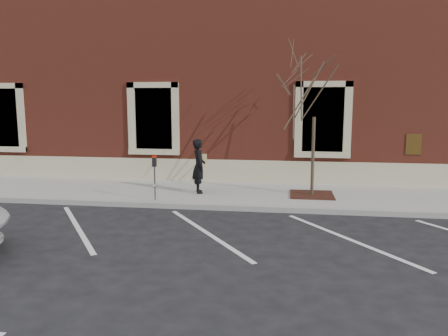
# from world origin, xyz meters

# --- Properties ---
(ground) EXTENTS (120.00, 120.00, 0.00)m
(ground) POSITION_xyz_m (0.00, 0.00, 0.00)
(ground) COLOR #28282B
(ground) RESTS_ON ground
(sidewalk_near) EXTENTS (40.00, 3.50, 0.15)m
(sidewalk_near) POSITION_xyz_m (0.00, 1.75, 0.07)
(sidewalk_near) COLOR #B0AFA5
(sidewalk_near) RESTS_ON ground
(curb_near) EXTENTS (40.00, 0.12, 0.15)m
(curb_near) POSITION_xyz_m (0.00, -0.05, 0.07)
(curb_near) COLOR #9E9E99
(curb_near) RESTS_ON ground
(parking_stripes) EXTENTS (28.00, 4.40, 0.01)m
(parking_stripes) POSITION_xyz_m (0.00, -2.20, 0.00)
(parking_stripes) COLOR silver
(parking_stripes) RESTS_ON ground
(building_civic) EXTENTS (40.00, 8.62, 8.00)m
(building_civic) POSITION_xyz_m (0.00, 7.74, 4.00)
(building_civic) COLOR maroon
(building_civic) RESTS_ON ground
(man) EXTENTS (0.60, 0.73, 1.71)m
(man) POSITION_xyz_m (-0.93, 1.50, 1.00)
(man) COLOR black
(man) RESTS_ON sidewalk_near
(parking_meter) EXTENTS (0.12, 0.09, 1.32)m
(parking_meter) POSITION_xyz_m (-1.99, 0.25, 1.07)
(parking_meter) COLOR #595B60
(parking_meter) RESTS_ON sidewalk_near
(tree_grate) EXTENTS (1.32, 1.32, 0.03)m
(tree_grate) POSITION_xyz_m (2.59, 1.63, 0.17)
(tree_grate) COLOR #421E15
(tree_grate) RESTS_ON sidewalk_near
(sapling) EXTENTS (2.63, 2.63, 4.38)m
(sapling) POSITION_xyz_m (2.59, 1.63, 3.21)
(sapling) COLOR #423328
(sapling) RESTS_ON sidewalk_near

